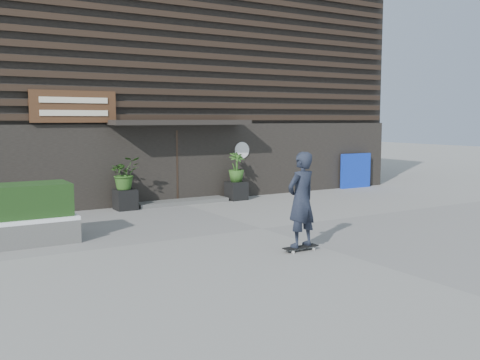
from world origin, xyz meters
TOP-DOWN VIEW (x-y plane):
  - ground at (0.00, 0.00)m, footprint 80.00×80.00m
  - entrance_step at (0.00, 4.60)m, footprint 3.00×0.80m
  - planter_pot_left at (-1.90, 4.40)m, footprint 0.60×0.60m
  - bamboo_left at (-1.90, 4.40)m, footprint 0.86×0.75m
  - planter_pot_right at (1.90, 4.40)m, footprint 0.60×0.60m
  - bamboo_right at (1.90, 4.40)m, footprint 0.54×0.54m
  - blue_tarp at (7.46, 4.70)m, footprint 1.42×0.14m
  - building at (-0.00, 9.96)m, footprint 18.00×11.00m
  - skateboarder at (-0.58, -2.29)m, footprint 0.78×0.58m

SIDE VIEW (x-z plane):
  - ground at x=0.00m, z-range 0.00..0.00m
  - entrance_step at x=0.00m, z-range 0.00..0.12m
  - planter_pot_left at x=-1.90m, z-range 0.00..0.60m
  - planter_pot_right at x=1.90m, z-range 0.00..0.60m
  - blue_tarp at x=7.46m, z-range 0.00..1.33m
  - skateboarder at x=-0.58m, z-range 0.04..2.05m
  - bamboo_left at x=-1.90m, z-range 0.60..1.56m
  - bamboo_right at x=1.90m, z-range 0.60..1.56m
  - building at x=0.00m, z-range -0.01..7.99m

